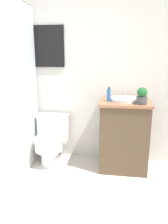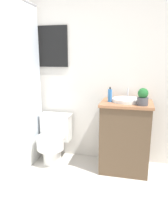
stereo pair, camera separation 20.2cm
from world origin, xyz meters
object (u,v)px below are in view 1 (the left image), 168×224
(toilet, at_px, (51,139))
(potted_plant, at_px, (142,96))
(sink, at_px, (125,99))
(soap_bottle, at_px, (109,95))

(toilet, distance_m, potted_plant, 1.27)
(toilet, height_order, sink, sink)
(toilet, distance_m, soap_bottle, 0.95)
(soap_bottle, xyz_separation_m, potted_plant, (0.37, -0.11, 0.02))
(sink, xyz_separation_m, soap_bottle, (-0.19, -0.04, 0.05))
(soap_bottle, relative_size, potted_plant, 0.91)
(soap_bottle, bearing_deg, sink, 12.19)
(soap_bottle, distance_m, potted_plant, 0.38)
(toilet, height_order, soap_bottle, soap_bottle)
(soap_bottle, height_order, potted_plant, potted_plant)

